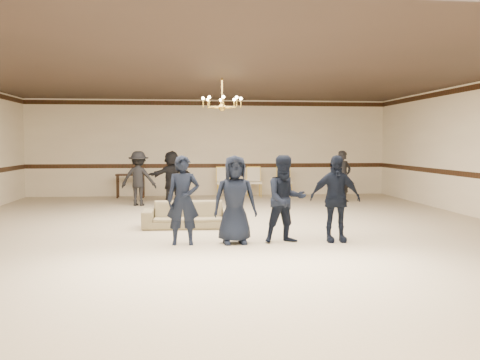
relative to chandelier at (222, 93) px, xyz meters
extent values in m
cube|color=#C7B299|center=(0.00, -1.00, -2.88)|extent=(12.00, 14.00, 0.01)
cube|color=black|center=(0.00, -1.00, 0.33)|extent=(12.00, 14.00, 0.01)
cube|color=beige|center=(0.00, 6.00, -1.27)|extent=(12.00, 0.01, 3.20)
cube|color=beige|center=(0.00, -8.00, -1.27)|extent=(12.00, 0.01, 3.20)
cube|color=black|center=(0.00, 5.99, -1.88)|extent=(12.00, 0.02, 0.14)
cube|color=black|center=(0.00, 5.99, 0.21)|extent=(12.00, 0.02, 0.14)
imported|color=black|center=(-0.87, -2.66, -2.10)|extent=(0.57, 0.38, 1.55)
imported|color=black|center=(0.03, -2.66, -2.10)|extent=(0.79, 0.54, 1.55)
imported|color=black|center=(0.93, -2.66, -2.10)|extent=(0.83, 0.69, 1.55)
imported|color=black|center=(1.83, -2.66, -2.10)|extent=(0.91, 0.39, 1.55)
imported|color=#817556|center=(-0.77, -0.82, -2.60)|extent=(1.90, 0.79, 0.55)
imported|color=black|center=(-2.13, 3.26, -2.11)|extent=(1.08, 0.74, 1.54)
imported|color=black|center=(-1.23, 3.96, -2.11)|extent=(1.47, 1.08, 1.54)
imported|color=black|center=(3.87, 3.56, -2.11)|extent=(0.66, 0.58, 1.54)
cube|color=black|center=(-2.57, 5.49, -2.49)|extent=(0.93, 0.43, 0.77)
camera|label=1|loc=(-0.84, -11.89, -1.11)|focal=39.89mm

